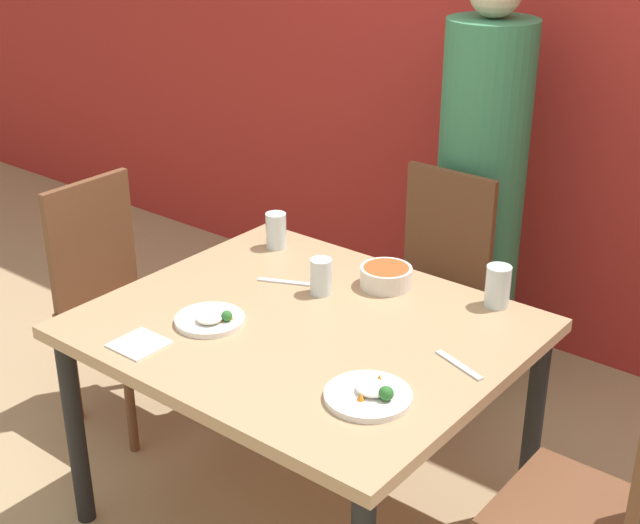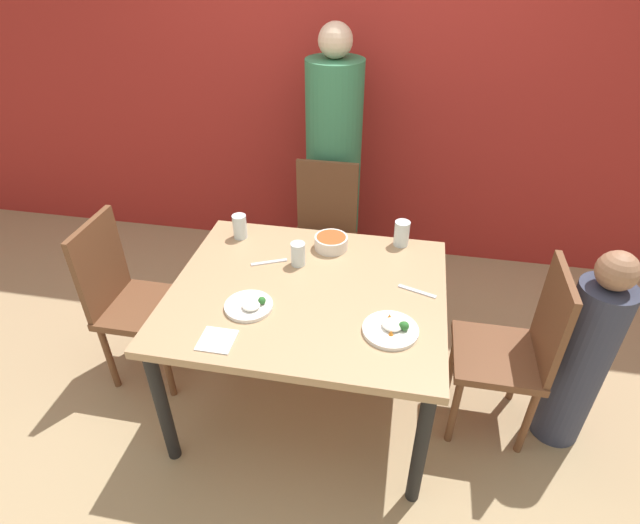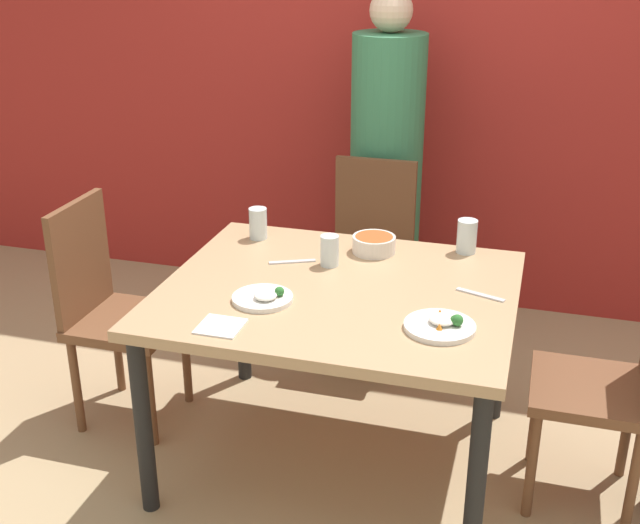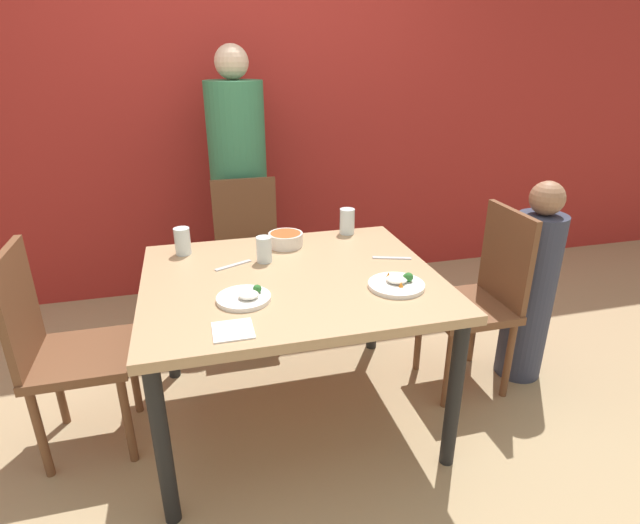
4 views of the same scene
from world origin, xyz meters
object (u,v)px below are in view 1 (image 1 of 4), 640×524
object	(u,v)px
chair_adult_spot	(431,285)
plate_rice_adult	(370,395)
bowl_curry	(386,276)
chair_child_spot	(606,510)
person_adult	(480,196)
glass_water_tall	(498,286)

from	to	relation	value
chair_adult_spot	plate_rice_adult	distance (m)	1.21
chair_adult_spot	bowl_curry	world-z (taller)	chair_adult_spot
chair_adult_spot	chair_child_spot	size ratio (longest dim) A/B	1.00
plate_rice_adult	chair_child_spot	bearing A→B (deg)	23.41
person_adult	bowl_curry	size ratio (longest dim) A/B	9.80
person_adult	bowl_curry	bearing A→B (deg)	-81.24
chair_adult_spot	chair_child_spot	xyz separation A→B (m)	(1.05, -0.84, 0.00)
bowl_curry	glass_water_tall	distance (m)	0.37
person_adult	bowl_curry	xyz separation A→B (m)	(0.13, -0.85, -0.00)
bowl_curry	chair_child_spot	bearing A→B (deg)	-19.87
chair_child_spot	bowl_curry	size ratio (longest dim) A/B	5.50
bowl_curry	glass_water_tall	size ratio (longest dim) A/B	1.28
chair_adult_spot	glass_water_tall	xyz separation A→B (m)	(0.48, -0.40, 0.29)
chair_child_spot	plate_rice_adult	size ratio (longest dim) A/B	4.05
chair_adult_spot	person_adult	xyz separation A→B (m)	(-0.00, 0.35, 0.26)
chair_adult_spot	plate_rice_adult	size ratio (longest dim) A/B	4.05
bowl_curry	plate_rice_adult	world-z (taller)	bowl_curry
chair_child_spot	bowl_curry	bearing A→B (deg)	-109.87
person_adult	glass_water_tall	distance (m)	0.89
plate_rice_adult	chair_adult_spot	bearing A→B (deg)	113.98
bowl_curry	chair_adult_spot	bearing A→B (deg)	104.53
bowl_curry	plate_rice_adult	distance (m)	0.68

